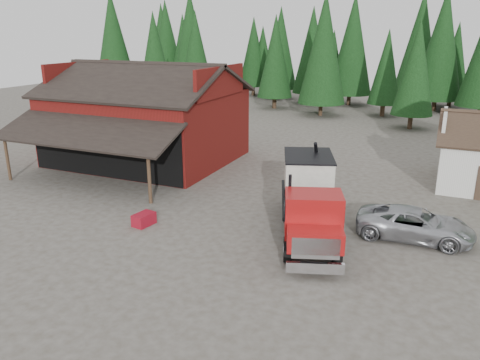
% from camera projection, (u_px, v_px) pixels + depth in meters
% --- Properties ---
extents(ground, '(120.00, 120.00, 0.00)m').
position_uv_depth(ground, '(225.00, 234.00, 22.28)').
color(ground, '#484339').
rests_on(ground, ground).
extents(red_barn, '(12.80, 13.63, 7.18)m').
position_uv_depth(red_barn, '(147.00, 124.00, 34.29)').
color(red_barn, maroon).
rests_on(red_barn, ground).
extents(conifer_backdrop, '(76.00, 16.00, 16.00)m').
position_uv_depth(conifer_backdrop, '(367.00, 108.00, 58.96)').
color(conifer_backdrop, black).
rests_on(conifer_backdrop, ground).
extents(near_pine_a, '(4.40, 4.40, 11.40)m').
position_uv_depth(near_pine_a, '(155.00, 57.00, 53.16)').
color(near_pine_a, '#382619').
rests_on(near_pine_a, ground).
extents(near_pine_b, '(3.96, 3.96, 10.40)m').
position_uv_depth(near_pine_b, '(416.00, 68.00, 44.41)').
color(near_pine_b, '#382619').
rests_on(near_pine_b, ground).
extents(near_pine_d, '(5.28, 5.28, 13.40)m').
position_uv_depth(near_pine_d, '(324.00, 48.00, 51.25)').
color(near_pine_d, '#382619').
rests_on(near_pine_d, ground).
extents(feed_truck, '(5.12, 9.16, 4.01)m').
position_uv_depth(feed_truck, '(309.00, 196.00, 21.77)').
color(feed_truck, black).
rests_on(feed_truck, ground).
extents(silver_car, '(5.25, 2.48, 1.45)m').
position_uv_depth(silver_car, '(415.00, 224.00, 21.53)').
color(silver_car, '#AEAFB6').
rests_on(silver_car, ground).
extents(equip_box, '(0.87, 1.20, 0.60)m').
position_uv_depth(equip_box, '(144.00, 219.00, 23.20)').
color(equip_box, maroon).
rests_on(equip_box, ground).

